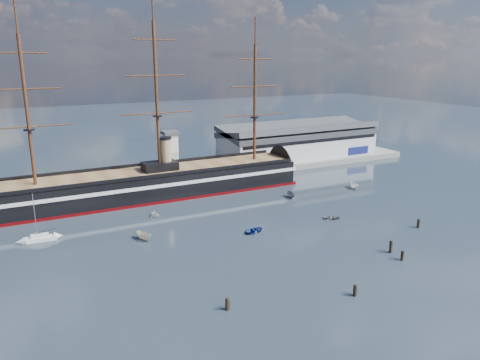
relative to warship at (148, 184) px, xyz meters
name	(u,v)px	position (x,y,z in m)	size (l,w,h in m)	color
ground	(203,212)	(8.77, -20.00, -4.04)	(600.00, 600.00, 0.00)	#27323C
quay	(188,177)	(18.77, 16.00, -4.04)	(180.00, 18.00, 2.00)	slate
warehouse	(298,141)	(66.77, 20.00, 3.95)	(63.00, 21.00, 11.60)	#B7BABC
quay_tower	(171,153)	(11.77, 13.00, 5.72)	(5.00, 5.00, 15.00)	silver
warship	(148,184)	(0.00, 0.00, 0.00)	(112.91, 16.62, 53.94)	black
sailboat	(40,238)	(-31.90, -21.45, -3.31)	(7.26, 2.65, 11.38)	silver
motorboat_a	(144,240)	(-10.85, -32.00, -4.04)	(5.92, 2.17, 2.37)	beige
motorboat_b	(255,232)	(13.89, -39.37, -4.04)	(3.12, 1.25, 1.45)	navy
motorboat_c	(291,198)	(36.93, -20.09, -4.04)	(5.07, 1.86, 2.03)	slate
motorboat_d	(155,217)	(-3.87, -17.85, -4.04)	(5.17, 2.24, 1.89)	white
motorboat_e	(332,219)	(35.89, -40.56, -4.04)	(2.63, 1.05, 1.23)	slate
motorboat_f	(354,189)	(59.75, -21.44, -4.04)	(5.70, 2.09, 2.28)	silver
piling_near_left	(227,310)	(-7.41, -67.76, -4.04)	(0.64, 0.64, 2.91)	black
piling_near_mid	(355,296)	(14.39, -73.92, -4.04)	(0.64, 0.64, 2.86)	black
piling_near_right	(390,253)	(33.57, -63.10, -4.04)	(0.64, 0.64, 3.45)	black
piling_far_right	(418,228)	(50.48, -55.30, -4.04)	(0.64, 0.64, 2.97)	black
piling_extra	(402,260)	(32.85, -67.06, -4.04)	(0.64, 0.64, 2.86)	black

